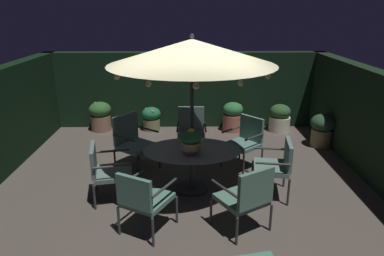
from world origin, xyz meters
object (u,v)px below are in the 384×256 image
patio_umbrella (192,52)px  potted_plant_right_far (189,120)px  patio_chair_west (247,195)px  potted_plant_back_center (233,116)px  patio_chair_east (191,130)px  patio_chair_south (106,168)px  potted_plant_back_right (280,118)px  potted_plant_left_far (100,115)px  potted_plant_left_near (151,118)px  patio_chair_southeast (132,139)px  patio_dining_table (192,157)px  potted_plant_front_corner (323,129)px  patio_chair_north (277,163)px  patio_chair_northeast (246,139)px  patio_chair_southwest (143,198)px  centerpiece_planter (191,140)px

patio_umbrella → potted_plant_right_far: 3.49m
patio_chair_west → potted_plant_back_center: size_ratio=1.35×
patio_chair_east → patio_chair_south: 2.15m
patio_chair_south → potted_plant_back_right: size_ratio=1.34×
patio_umbrella → potted_plant_left_far: size_ratio=3.55×
patio_umbrella → potted_plant_left_near: 3.79m
potted_plant_left_near → potted_plant_back_center: bearing=-2.1°
patio_chair_southeast → potted_plant_back_center: bearing=45.1°
patio_dining_table → potted_plant_left_far: (-2.24, 3.09, -0.22)m
patio_chair_south → potted_plant_back_center: (2.41, 3.29, -0.16)m
potted_plant_left_near → potted_plant_front_corner: bearing=-16.6°
patio_chair_southeast → patio_chair_north: bearing=-23.2°
patio_dining_table → potted_plant_left_far: size_ratio=2.22×
patio_chair_east → potted_plant_right_far: (-0.03, 1.48, -0.27)m
potted_plant_left_near → patio_chair_east: bearing=-60.0°
patio_chair_north → patio_chair_northeast: patio_chair_northeast is taller
patio_chair_southeast → patio_umbrella: bearing=-37.2°
patio_chair_west → patio_dining_table: bearing=121.1°
patio_umbrella → patio_chair_east: 2.21m
patio_dining_table → potted_plant_back_center: (1.06, 3.01, -0.23)m
patio_chair_northeast → potted_plant_front_corner: size_ratio=1.33×
patio_chair_southeast → patio_chair_southwest: bearing=-77.8°
patio_chair_southeast → potted_plant_front_corner: size_ratio=1.44×
patio_chair_southeast → potted_plant_back_right: size_ratio=1.55×
patio_chair_northeast → patio_chair_east: patio_chair_east is taller
patio_chair_east → potted_plant_back_right: patio_chair_east is taller
patio_chair_north → potted_plant_back_right: patio_chair_north is taller
patio_umbrella → patio_chair_north: bearing=-9.1°
patio_chair_west → patio_umbrella: bearing=121.1°
patio_chair_east → potted_plant_right_far: bearing=91.2°
centerpiece_planter → patio_chair_east: 1.62m
patio_chair_southwest → potted_plant_back_right: patio_chair_southwest is taller
patio_chair_southwest → potted_plant_right_far: 4.13m
patio_dining_table → patio_chair_north: bearing=-9.1°
patio_chair_southwest → potted_plant_back_center: bearing=67.8°
centerpiece_planter → patio_chair_southwest: size_ratio=0.46×
centerpiece_planter → patio_chair_west: (0.73, -1.01, -0.42)m
patio_chair_east → potted_plant_right_far: 1.50m
patio_chair_southeast → potted_plant_left_near: patio_chair_southeast is taller
potted_plant_back_right → patio_umbrella: bearing=-126.7°
potted_plant_back_center → potted_plant_right_far: bearing=-172.4°
potted_plant_back_right → potted_plant_front_corner: size_ratio=0.93×
potted_plant_front_corner → potted_plant_left_far: potted_plant_front_corner is taller
centerpiece_planter → patio_chair_south: 1.41m
potted_plant_back_right → potted_plant_right_far: potted_plant_back_right is taller
patio_chair_southwest → potted_plant_back_center: 4.56m
patio_chair_east → patio_chair_southeast: bearing=-153.8°
patio_chair_north → potted_plant_right_far: (-1.38, 3.08, -0.26)m
patio_chair_southwest → potted_plant_left_near: (-0.31, 4.30, -0.22)m
patio_chair_east → potted_plant_left_far: (-2.25, 1.70, -0.20)m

